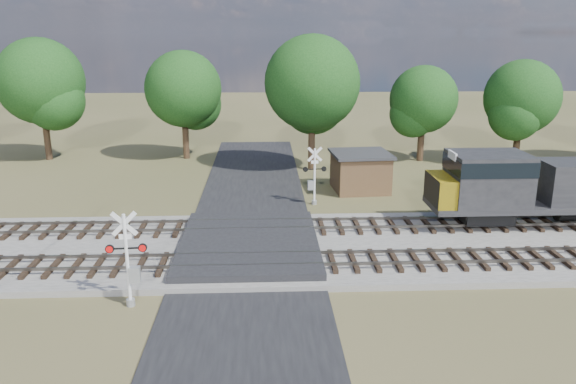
{
  "coord_description": "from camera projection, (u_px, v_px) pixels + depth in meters",
  "views": [
    {
      "loc": [
        0.81,
        -26.52,
        10.82
      ],
      "look_at": [
        2.06,
        2.0,
        2.69
      ],
      "focal_mm": 35.0,
      "sensor_mm": 36.0,
      "label": 1
    }
  ],
  "objects": [
    {
      "name": "road",
      "position": [
        249.0,
        254.0,
        28.4
      ],
      "size": [
        7.0,
        60.0,
        0.08
      ],
      "primitive_type": "cube",
      "color": "black",
      "rests_on": "ground"
    },
    {
      "name": "track_far",
      "position": [
        306.0,
        226.0,
        31.31
      ],
      "size": [
        140.0,
        2.6,
        0.33
      ],
      "color": "black",
      "rests_on": "ballast_bed"
    },
    {
      "name": "ground",
      "position": [
        249.0,
        254.0,
        28.41
      ],
      "size": [
        160.0,
        160.0,
        0.0
      ],
      "primitive_type": "plane",
      "color": "#424525",
      "rests_on": "ground"
    },
    {
      "name": "crossing_signal_near",
      "position": [
        130.0,
        267.0,
        22.61
      ],
      "size": [
        1.65,
        0.36,
        4.08
      ],
      "rotation": [
        0.0,
        0.0,
        0.06
      ],
      "color": "silver",
      "rests_on": "ground"
    },
    {
      "name": "equipment_shed",
      "position": [
        360.0,
        171.0,
        39.63
      ],
      "size": [
        4.28,
        4.28,
        2.73
      ],
      "rotation": [
        0.0,
        0.0,
        0.07
      ],
      "color": "#4D3521",
      "rests_on": "ground"
    },
    {
      "name": "crossing_panel",
      "position": [
        249.0,
        245.0,
        28.8
      ],
      "size": [
        7.0,
        9.0,
        0.62
      ],
      "primitive_type": "cube",
      "color": "#262628",
      "rests_on": "ground"
    },
    {
      "name": "track_near",
      "position": [
        314.0,
        261.0,
        26.5
      ],
      "size": [
        140.0,
        2.6,
        0.33
      ],
      "color": "black",
      "rests_on": "ballast_bed"
    },
    {
      "name": "ballast_bed",
      "position": [
        441.0,
        245.0,
        29.27
      ],
      "size": [
        140.0,
        10.0,
        0.3
      ],
      "primitive_type": "cube",
      "color": "gray",
      "rests_on": "ground"
    },
    {
      "name": "treeline",
      "position": [
        331.0,
        87.0,
        46.01
      ],
      "size": [
        84.69,
        12.21,
        10.78
      ],
      "color": "black",
      "rests_on": "ground"
    },
    {
      "name": "crossing_signal_far",
      "position": [
        313.0,
        181.0,
        36.23
      ],
      "size": [
        1.54,
        0.34,
        3.83
      ],
      "rotation": [
        0.0,
        0.0,
        3.21
      ],
      "color": "silver",
      "rests_on": "ground"
    }
  ]
}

